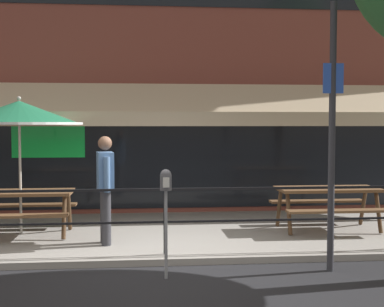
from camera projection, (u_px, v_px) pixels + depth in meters
The scene contains 10 objects.
ground_plane at pixel (166, 266), 7.51m from camera, with size 120.00×120.00×0.00m, color black.
patio_deck at pixel (160, 234), 9.49m from camera, with size 15.00×4.00×0.10m, color gray.
restaurant_building at pixel (156, 46), 11.50m from camera, with size 15.00×1.60×7.40m.
patio_railing at pixel (165, 207), 7.76m from camera, with size 13.84×0.04×0.97m.
picnic_table_left at pixel (18, 200), 9.04m from camera, with size 1.80×1.42×0.76m.
picnic_table_centre at pixel (328, 197), 9.54m from camera, with size 1.80×1.42×0.76m.
patio_umbrella_left at pixel (19, 114), 9.13m from camera, with size 2.14×2.14×2.38m.
pedestrian_walking at pixel (105, 184), 8.41m from camera, with size 0.30×0.61×1.71m.
parking_meter_far at pixel (166, 190), 6.85m from camera, with size 0.15×0.16×1.42m.
street_sign_pole at pixel (332, 134), 7.18m from camera, with size 0.28×0.09×3.62m.
Camera 1 is at (-0.37, -7.41, 2.00)m, focal length 50.00 mm.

